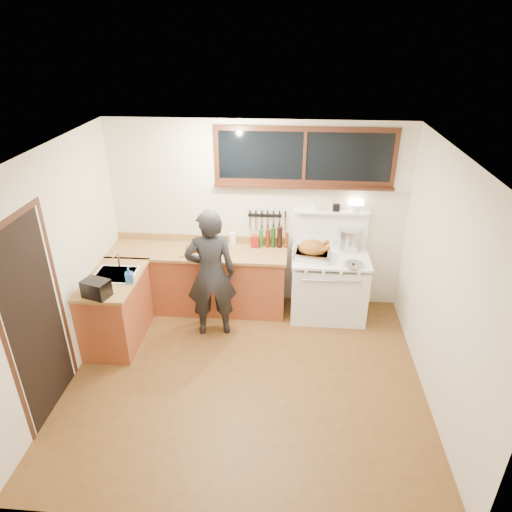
# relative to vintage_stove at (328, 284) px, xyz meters

# --- Properties ---
(ground_plane) EXTENTS (4.00, 3.50, 0.02)m
(ground_plane) POSITION_rel_vintage_stove_xyz_m (-1.00, -1.41, -0.48)
(ground_plane) COLOR #563616
(room_shell) EXTENTS (4.10, 3.60, 2.65)m
(room_shell) POSITION_rel_vintage_stove_xyz_m (-1.00, -1.41, 1.18)
(room_shell) COLOR beige
(room_shell) RESTS_ON ground
(counter_back) EXTENTS (2.44, 0.64, 1.00)m
(counter_back) POSITION_rel_vintage_stove_xyz_m (-1.80, 0.04, -0.01)
(counter_back) COLOR brown
(counter_back) RESTS_ON ground
(counter_left) EXTENTS (0.64, 1.09, 0.90)m
(counter_left) POSITION_rel_vintage_stove_xyz_m (-2.70, -0.79, -0.02)
(counter_left) COLOR brown
(counter_left) RESTS_ON ground
(sink_unit) EXTENTS (0.50, 0.45, 0.37)m
(sink_unit) POSITION_rel_vintage_stove_xyz_m (-2.68, -0.71, 0.38)
(sink_unit) COLOR white
(sink_unit) RESTS_ON counter_left
(vintage_stove) EXTENTS (1.02, 0.74, 1.60)m
(vintage_stove) POSITION_rel_vintage_stove_xyz_m (0.00, 0.00, 0.00)
(vintage_stove) COLOR white
(vintage_stove) RESTS_ON ground
(back_window) EXTENTS (2.32, 0.13, 0.77)m
(back_window) POSITION_rel_vintage_stove_xyz_m (-0.40, 0.31, 1.60)
(back_window) COLOR black
(back_window) RESTS_ON room_shell
(left_doorway) EXTENTS (0.02, 1.04, 2.17)m
(left_doorway) POSITION_rel_vintage_stove_xyz_m (-2.99, -1.96, 0.62)
(left_doorway) COLOR black
(left_doorway) RESTS_ON ground
(knife_strip) EXTENTS (0.52, 0.03, 0.28)m
(knife_strip) POSITION_rel_vintage_stove_xyz_m (-0.88, 0.32, 0.84)
(knife_strip) COLOR black
(knife_strip) RESTS_ON room_shell
(man) EXTENTS (0.70, 0.52, 1.73)m
(man) POSITION_rel_vintage_stove_xyz_m (-1.52, -0.54, 0.40)
(man) COLOR black
(man) RESTS_ON ground
(soap_bottle) EXTENTS (0.11, 0.11, 0.20)m
(soap_bottle) POSITION_rel_vintage_stove_xyz_m (-2.43, -0.89, 0.53)
(soap_bottle) COLOR #2264AD
(soap_bottle) RESTS_ON counter_left
(toaster) EXTENTS (0.34, 0.28, 0.20)m
(toaster) POSITION_rel_vintage_stove_xyz_m (-2.70, -1.21, 0.53)
(toaster) COLOR black
(toaster) RESTS_ON counter_left
(cutting_board) EXTENTS (0.40, 0.32, 0.13)m
(cutting_board) POSITION_rel_vintage_stove_xyz_m (-1.84, -0.04, 0.48)
(cutting_board) COLOR olive
(cutting_board) RESTS_ON counter_back
(roast_turkey) EXTENTS (0.51, 0.41, 0.25)m
(roast_turkey) POSITION_rel_vintage_stove_xyz_m (-0.25, -0.07, 0.54)
(roast_turkey) COLOR silver
(roast_turkey) RESTS_ON vintage_stove
(stockpot) EXTENTS (0.35, 0.35, 0.30)m
(stockpot) POSITION_rel_vintage_stove_xyz_m (0.25, 0.24, 0.58)
(stockpot) COLOR silver
(stockpot) RESTS_ON vintage_stove
(saucepan) EXTENTS (0.19, 0.29, 0.12)m
(saucepan) POSITION_rel_vintage_stove_xyz_m (0.13, 0.29, 0.49)
(saucepan) COLOR silver
(saucepan) RESTS_ON vintage_stove
(pot_lid) EXTENTS (0.34, 0.34, 0.04)m
(pot_lid) POSITION_rel_vintage_stove_xyz_m (0.27, -0.25, 0.44)
(pot_lid) COLOR silver
(pot_lid) RESTS_ON vintage_stove
(coffee_tin) EXTENTS (0.12, 0.10, 0.17)m
(coffee_tin) POSITION_rel_vintage_stove_xyz_m (-1.02, 0.20, 0.51)
(coffee_tin) COLOR maroon
(coffee_tin) RESTS_ON counter_back
(pitcher) EXTENTS (0.11, 0.11, 0.18)m
(pitcher) POSITION_rel_vintage_stove_xyz_m (-1.34, 0.25, 0.52)
(pitcher) COLOR white
(pitcher) RESTS_ON counter_back
(bottle_cluster) EXTENTS (0.41, 0.07, 0.30)m
(bottle_cluster) POSITION_rel_vintage_stove_xyz_m (-0.77, 0.22, 0.57)
(bottle_cluster) COLOR black
(bottle_cluster) RESTS_ON counter_back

